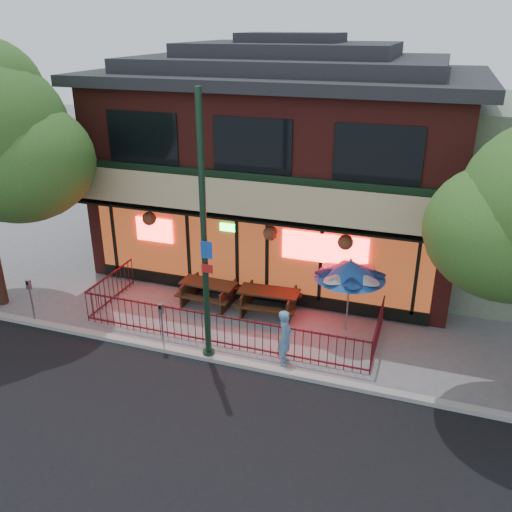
{
  "coord_description": "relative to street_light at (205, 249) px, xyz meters",
  "views": [
    {
      "loc": [
        5.18,
        -11.63,
        8.25
      ],
      "look_at": [
        0.52,
        2.0,
        2.06
      ],
      "focal_mm": 38.0,
      "sensor_mm": 36.0,
      "label": 1
    }
  ],
  "objects": [
    {
      "name": "parking_meter_far",
      "position": [
        -5.66,
        0.0,
        -2.19
      ],
      "size": [
        0.13,
        0.12,
        1.42
      ],
      "color": "gray",
      "rests_on": "ground"
    },
    {
      "name": "ground",
      "position": [
        -0.0,
        0.4,
        -3.15
      ],
      "size": [
        80.0,
        80.0,
        0.0
      ],
      "primitive_type": "plane",
      "color": "gray",
      "rests_on": "ground"
    },
    {
      "name": "picnic_table_right",
      "position": [
        0.8,
        2.8,
        -2.63
      ],
      "size": [
        1.92,
        1.52,
        0.79
      ],
      "color": "#2F2110",
      "rests_on": "ground"
    },
    {
      "name": "street_light",
      "position": [
        0.0,
        0.0,
        0.0
      ],
      "size": [
        0.43,
        0.32,
        7.0
      ],
      "color": "#15311F",
      "rests_on": "ground"
    },
    {
      "name": "patio_umbrella",
      "position": [
        3.23,
        2.59,
        -1.2
      ],
      "size": [
        2.0,
        2.0,
        2.28
      ],
      "color": "gray",
      "rests_on": "ground"
    },
    {
      "name": "parking_meter_near",
      "position": [
        -1.35,
        0.0,
        -2.21
      ],
      "size": [
        0.13,
        0.11,
        1.38
      ],
      "color": "gray",
      "rests_on": "ground"
    },
    {
      "name": "pedestrian",
      "position": [
        2.0,
        0.42,
        -2.38
      ],
      "size": [
        0.43,
        0.6,
        1.55
      ],
      "primitive_type": "imported",
      "rotation": [
        0.0,
        0.0,
        1.67
      ],
      "color": "#598CB3",
      "rests_on": "ground"
    },
    {
      "name": "picnic_table_left",
      "position": [
        -1.21,
        2.8,
        -2.66
      ],
      "size": [
        1.8,
        1.41,
        0.75
      ],
      "color": "#3F2617",
      "rests_on": "ground"
    },
    {
      "name": "curb",
      "position": [
        -0.0,
        -0.1,
        -3.09
      ],
      "size": [
        80.0,
        0.25,
        0.12
      ],
      "primitive_type": "cube",
      "color": "#999993",
      "rests_on": "ground"
    },
    {
      "name": "restaurant_building",
      "position": [
        -0.0,
        7.51,
        0.98
      ],
      "size": [
        12.96,
        9.49,
        8.05
      ],
      "color": "maroon",
      "rests_on": "ground"
    },
    {
      "name": "patio_fence",
      "position": [
        -0.0,
        0.91,
        -2.52
      ],
      "size": [
        8.44,
        2.62,
        1.0
      ],
      "color": "#4F1117",
      "rests_on": "ground"
    }
  ]
}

